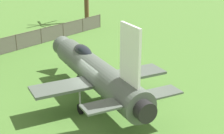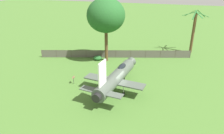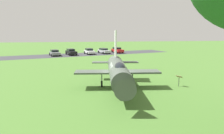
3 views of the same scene
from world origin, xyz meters
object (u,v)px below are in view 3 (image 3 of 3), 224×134
at_px(parked_car_black, 71,52).
at_px(info_plaque, 179,78).
at_px(display_jet, 118,71).
at_px(parked_car_red, 117,50).
at_px(parked_car_gray, 55,53).
at_px(parked_car_silver, 104,51).
at_px(parked_car_white, 89,51).

bearing_deg(parked_car_black, info_plaque, 2.24).
bearing_deg(info_plaque, parked_car_black, -159.44).
bearing_deg(display_jet, parked_car_red, 176.17).
relative_size(display_jet, parked_car_black, 2.57).
xyz_separation_m(display_jet, parked_car_black, (-31.41, -5.32, -1.12)).
distance_m(display_jet, parked_car_red, 35.38).
height_order(parked_car_red, parked_car_gray, parked_car_red).
bearing_deg(parked_car_gray, parked_car_silver, 89.21).
xyz_separation_m(parked_car_red, parked_car_silver, (1.03, -3.80, -0.05)).
distance_m(parked_car_red, parked_car_white, 7.93).
relative_size(info_plaque, parked_car_red, 0.23).
relative_size(parked_car_silver, parked_car_black, 1.05).
distance_m(info_plaque, parked_car_white, 33.11).
relative_size(info_plaque, parked_car_silver, 0.23).
bearing_deg(parked_car_red, info_plaque, -14.12).
height_order(parked_car_silver, parked_car_black, parked_car_black).
relative_size(parked_car_red, parked_car_black, 1.04).
bearing_deg(parked_car_silver, info_plaque, -11.02).
distance_m(info_plaque, parked_car_black, 33.22).
relative_size(parked_car_red, parked_car_silver, 0.99).
bearing_deg(parked_car_red, parked_car_silver, -88.17).
bearing_deg(parked_car_white, parked_car_silver, 92.68).
xyz_separation_m(parked_car_red, parked_car_black, (3.29, -12.18, 0.01)).
bearing_deg(parked_car_red, parked_car_black, -88.17).
bearing_deg(parked_car_black, parked_car_silver, 86.78).
height_order(parked_car_red, parked_car_white, parked_car_red).
height_order(info_plaque, parked_car_white, parked_car_white).
distance_m(display_jet, info_plaque, 6.44).
height_order(info_plaque, parked_car_silver, parked_car_silver).
bearing_deg(parked_car_white, parked_car_gray, -87.21).
height_order(parked_car_silver, parked_car_white, parked_car_white).
bearing_deg(info_plaque, parked_car_white, -167.54).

